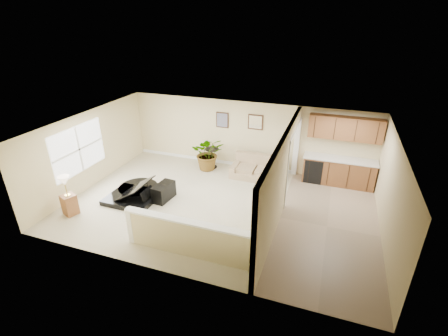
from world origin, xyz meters
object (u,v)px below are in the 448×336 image
(piano_bench, at_px, (164,192))
(small_plant, at_px, (280,176))
(lamp_stand, at_px, (68,198))
(palm_plant, at_px, (208,153))
(accent_table, at_px, (212,155))
(loveseat, at_px, (256,167))
(piano, at_px, (132,181))

(piano_bench, bearing_deg, small_plant, 35.84)
(small_plant, height_order, lamp_stand, lamp_stand)
(palm_plant, height_order, lamp_stand, palm_plant)
(accent_table, height_order, palm_plant, palm_plant)
(loveseat, distance_m, small_plant, 0.93)
(piano, height_order, loveseat, piano)
(loveseat, xyz_separation_m, lamp_stand, (-4.47, -4.13, 0.14))
(lamp_stand, bearing_deg, piano, 49.51)
(piano, xyz_separation_m, small_plant, (4.18, 2.55, -0.36))
(piano, height_order, accent_table, piano)
(accent_table, relative_size, palm_plant, 0.52)
(small_plant, bearing_deg, piano_bench, -144.16)
(palm_plant, bearing_deg, small_plant, -3.98)
(small_plant, bearing_deg, accent_table, 172.06)
(piano_bench, height_order, palm_plant, palm_plant)
(lamp_stand, bearing_deg, piano_bench, 36.99)
(piano_bench, height_order, lamp_stand, lamp_stand)
(accent_table, height_order, small_plant, accent_table)
(piano_bench, height_order, accent_table, accent_table)
(piano_bench, xyz_separation_m, accent_table, (0.56, 2.69, 0.22))
(lamp_stand, bearing_deg, loveseat, 42.71)
(loveseat, distance_m, accent_table, 1.77)
(palm_plant, xyz_separation_m, lamp_stand, (-2.64, -4.13, -0.12))
(piano, relative_size, palm_plant, 1.27)
(accent_table, bearing_deg, piano_bench, -101.83)
(small_plant, bearing_deg, lamp_stand, -143.70)
(loveseat, relative_size, lamp_stand, 1.41)
(piano, bearing_deg, palm_plant, 62.63)
(piano_bench, xyz_separation_m, lamp_stand, (-2.15, -1.62, 0.25))
(accent_table, distance_m, palm_plant, 0.24)
(piano, distance_m, lamp_stand, 1.84)
(accent_table, distance_m, small_plant, 2.69)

